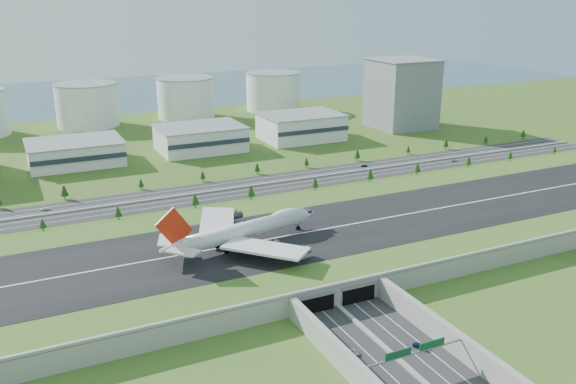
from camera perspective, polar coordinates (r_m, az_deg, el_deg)
name	(u,v)px	position (r m, az deg, el deg)	size (l,w,h in m)	color
ground	(280,255)	(262.89, -0.79, -5.90)	(1200.00, 1200.00, 0.00)	#2A4917
airfield_deck	(280,246)	(261.16, -0.78, -5.09)	(520.00, 100.00, 9.20)	#979691
underpass_road	(423,372)	(186.70, 12.55, -16.14)	(38.80, 120.40, 8.00)	#28282B
sign_gantry_near	(415,354)	(187.61, 11.79, -14.61)	(38.70, 0.70, 9.80)	gray
north_expressway	(210,192)	(345.85, -7.35, -0.02)	(560.00, 36.00, 0.12)	#28282B
tree_row	(216,184)	(345.15, -6.76, 0.75)	(503.91, 48.52, 8.11)	#3D2819
hangar_mid_a	(75,153)	(422.25, -19.28, 3.50)	(58.00, 42.00, 15.00)	silver
hangar_mid_b	(200,138)	(438.21, -8.21, 4.99)	(58.00, 42.00, 17.00)	silver
hangar_mid_c	(301,127)	(467.06, 1.23, 6.11)	(58.00, 42.00, 19.00)	silver
office_tower	(402,94)	(516.64, 10.58, 9.02)	(46.00, 46.00, 55.00)	slate
fuel_tank_b	(87,105)	(539.81, -18.30, 7.72)	(50.00, 50.00, 35.00)	silver
fuel_tank_c	(186,98)	(556.39, -9.54, 8.67)	(50.00, 50.00, 35.00)	silver
fuel_tank_d	(273,92)	(584.98, -1.42, 9.37)	(50.00, 50.00, 35.00)	silver
bay_water	(99,94)	(713.52, -17.25, 8.76)	(1200.00, 260.00, 0.06)	#355565
boeing_747	(243,230)	(250.34, -4.23, -3.60)	(74.76, 70.00, 23.34)	silver
car_0	(354,351)	(197.30, 6.23, -14.61)	(1.68, 4.18, 1.42)	#B5B5BA
car_2	(420,346)	(203.26, 12.25, -13.88)	(2.36, 5.12, 1.42)	#0B1E3A
car_5	(364,166)	(395.99, 7.13, 2.45)	(1.39, 4.00, 1.32)	black
car_6	(453,160)	(420.39, 15.20, 2.88)	(2.27, 4.92, 1.37)	silver
car_7	(44,209)	(338.79, -21.83, -1.48)	(1.95, 4.79, 1.39)	white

